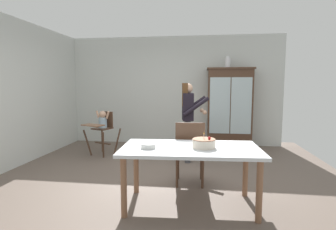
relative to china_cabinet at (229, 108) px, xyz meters
name	(u,v)px	position (x,y,z in m)	size (l,w,h in m)	color
ground_plane	(155,178)	(-1.37, -2.37, -0.95)	(6.24, 6.24, 0.00)	#66564C
wall_back	(173,91)	(-1.37, 0.26, 0.40)	(5.32, 0.06, 2.70)	silver
wall_left	(0,94)	(-4.00, -2.37, 0.40)	(0.06, 5.32, 2.70)	silver
china_cabinet	(229,108)	(0.00, 0.00, 0.00)	(1.08, 0.48, 1.90)	#4C3323
ceramic_vase	(228,63)	(-0.07, 0.00, 1.06)	(0.13, 0.13, 0.27)	white
high_chair_with_toddler	(102,125)	(-2.75, -1.07, -0.30)	(0.74, 0.82, 0.95)	#4C3323
adult_person	(188,112)	(-0.91, -1.33, 0.01)	(0.55, 0.54, 1.53)	#47474C
dining_table	(190,154)	(-0.77, -3.24, -0.30)	(1.71, 0.97, 0.74)	silver
birthday_cake	(204,143)	(-0.60, -3.25, -0.16)	(0.28, 0.28, 0.19)	beige
serving_bowl	(148,146)	(-1.26, -3.36, -0.19)	(0.18, 0.18, 0.06)	silver
dining_chair_far_side	(190,149)	(-0.80, -2.59, -0.40)	(0.46, 0.46, 0.96)	#4C3323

